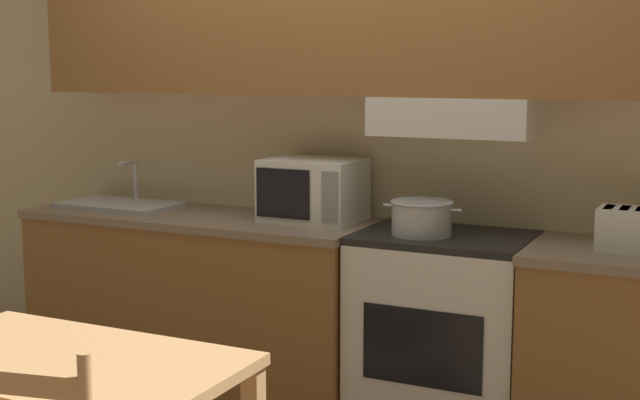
% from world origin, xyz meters
% --- Properties ---
extents(wall_back, '(5.47, 0.38, 2.55)m').
position_xyz_m(wall_back, '(0.01, -0.07, 1.57)').
color(wall_back, beige).
rests_on(wall_back, ground_plane).
extents(lower_counter_main, '(1.68, 0.58, 0.92)m').
position_xyz_m(lower_counter_main, '(-0.70, -0.28, 0.46)').
color(lower_counter_main, '#936033').
rests_on(lower_counter_main, ground_plane).
extents(lower_counter_right_stub, '(0.69, 0.58, 0.92)m').
position_xyz_m(lower_counter_right_stub, '(1.20, -0.28, 0.46)').
color(lower_counter_right_stub, '#936033').
rests_on(lower_counter_right_stub, ground_plane).
extents(stove_range, '(0.70, 0.53, 0.92)m').
position_xyz_m(stove_range, '(0.49, -0.26, 0.46)').
color(stove_range, white).
rests_on(stove_range, ground_plane).
extents(cooking_pot, '(0.34, 0.26, 0.14)m').
position_xyz_m(cooking_pot, '(0.41, -0.32, 1.00)').
color(cooking_pot, '#B7BABF').
rests_on(cooking_pot, stove_range).
extents(microwave, '(0.42, 0.33, 0.28)m').
position_xyz_m(microwave, '(-0.14, -0.20, 1.06)').
color(microwave, white).
rests_on(microwave, lower_counter_main).
extents(toaster, '(0.26, 0.19, 0.16)m').
position_xyz_m(toaster, '(1.22, -0.27, 1.00)').
color(toaster, white).
rests_on(toaster, lower_counter_right_stub).
extents(sink_basin, '(0.57, 0.34, 0.22)m').
position_xyz_m(sink_basin, '(-1.16, -0.28, 0.94)').
color(sink_basin, '#B7BABF').
rests_on(sink_basin, lower_counter_main).
extents(dining_table, '(1.05, 0.62, 0.76)m').
position_xyz_m(dining_table, '(-0.18, -1.80, 0.64)').
color(dining_table, tan).
rests_on(dining_table, ground_plane).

